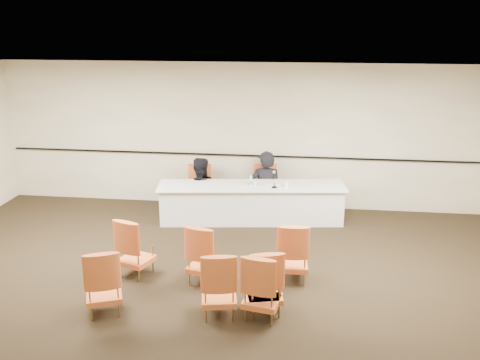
{
  "coord_description": "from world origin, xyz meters",
  "views": [
    {
      "loc": [
        1.41,
        -6.74,
        3.87
      ],
      "look_at": [
        0.23,
        2.6,
        0.98
      ],
      "focal_mm": 40.0,
      "sensor_mm": 36.0,
      "label": 1
    }
  ],
  "objects_px": {
    "aud_chair_back_right": "(262,286)",
    "drinking_glass": "(255,183)",
    "aud_chair_front_left": "(135,246)",
    "aud_chair_extra": "(264,281)",
    "aud_chair_front_right": "(292,251)",
    "microphone": "(275,180)",
    "coffee_cup": "(286,184)",
    "panelist_main": "(266,194)",
    "aud_chair_back_mid": "(219,283)",
    "aud_chair_back_left": "(103,280)",
    "panelist_second": "(199,195)",
    "panel_table": "(251,203)",
    "water_bottle": "(251,180)",
    "panelist_main_chair": "(266,189)",
    "panelist_second_chair": "(199,189)",
    "aud_chair_front_mid": "(205,253)"
  },
  "relations": [
    {
      "from": "aud_chair_back_right",
      "to": "drinking_glass",
      "type": "bearing_deg",
      "value": 108.1
    },
    {
      "from": "panelist_second_chair",
      "to": "aud_chair_front_left",
      "type": "relative_size",
      "value": 1.0
    },
    {
      "from": "aud_chair_front_right",
      "to": "panelist_second",
      "type": "bearing_deg",
      "value": 122.06
    },
    {
      "from": "aud_chair_back_left",
      "to": "panelist_second",
      "type": "bearing_deg",
      "value": 61.07
    },
    {
      "from": "water_bottle",
      "to": "aud_chair_front_right",
      "type": "bearing_deg",
      "value": -69.7
    },
    {
      "from": "aud_chair_extra",
      "to": "aud_chair_front_right",
      "type": "bearing_deg",
      "value": 56.22
    },
    {
      "from": "coffee_cup",
      "to": "aud_chair_extra",
      "type": "bearing_deg",
      "value": -92.54
    },
    {
      "from": "panelist_second_chair",
      "to": "aud_chair_front_mid",
      "type": "bearing_deg",
      "value": -84.28
    },
    {
      "from": "panelist_main",
      "to": "panelist_second_chair",
      "type": "height_order",
      "value": "panelist_main"
    },
    {
      "from": "panelist_main",
      "to": "aud_chair_back_mid",
      "type": "height_order",
      "value": "panelist_main"
    },
    {
      "from": "panelist_main",
      "to": "drinking_glass",
      "type": "distance_m",
      "value": 0.74
    },
    {
      "from": "panel_table",
      "to": "water_bottle",
      "type": "xyz_separation_m",
      "value": [
        -0.02,
        0.0,
        0.47
      ]
    },
    {
      "from": "coffee_cup",
      "to": "aud_chair_front_right",
      "type": "relative_size",
      "value": 0.14
    },
    {
      "from": "panelist_second",
      "to": "microphone",
      "type": "xyz_separation_m",
      "value": [
        1.57,
        -0.51,
        0.54
      ]
    },
    {
      "from": "drinking_glass",
      "to": "coffee_cup",
      "type": "xyz_separation_m",
      "value": [
        0.6,
        -0.05,
        0.01
      ]
    },
    {
      "from": "panelist_main",
      "to": "aud_chair_back_left",
      "type": "bearing_deg",
      "value": 61.45
    },
    {
      "from": "panel_table",
      "to": "panelist_main_chair",
      "type": "bearing_deg",
      "value": 61.08
    },
    {
      "from": "panelist_second",
      "to": "aud_chair_back_right",
      "type": "relative_size",
      "value": 1.68
    },
    {
      "from": "water_bottle",
      "to": "panelist_main_chair",
      "type": "bearing_deg",
      "value": 66.87
    },
    {
      "from": "panelist_main",
      "to": "coffee_cup",
      "type": "height_order",
      "value": "panelist_main"
    },
    {
      "from": "drinking_glass",
      "to": "panelist_second",
      "type": "bearing_deg",
      "value": 160.34
    },
    {
      "from": "aud_chair_extra",
      "to": "aud_chair_back_mid",
      "type": "bearing_deg",
      "value": 179.44
    },
    {
      "from": "microphone",
      "to": "coffee_cup",
      "type": "bearing_deg",
      "value": 1.44
    },
    {
      "from": "water_bottle",
      "to": "panel_table",
      "type": "bearing_deg",
      "value": -8.5
    },
    {
      "from": "water_bottle",
      "to": "aud_chair_back_right",
      "type": "relative_size",
      "value": 0.22
    },
    {
      "from": "panelist_main",
      "to": "aud_chair_back_right",
      "type": "xyz_separation_m",
      "value": [
        0.28,
        -4.11,
        0.1
      ]
    },
    {
      "from": "panelist_second",
      "to": "panelist_main",
      "type": "bearing_deg",
      "value": 173.31
    },
    {
      "from": "aud_chair_back_left",
      "to": "aud_chair_back_mid",
      "type": "relative_size",
      "value": 1.0
    },
    {
      "from": "aud_chair_front_left",
      "to": "aud_chair_back_left",
      "type": "bearing_deg",
      "value": -75.35
    },
    {
      "from": "panelist_main",
      "to": "aud_chair_front_left",
      "type": "bearing_deg",
      "value": 55.51
    },
    {
      "from": "aud_chair_front_right",
      "to": "aud_chair_back_right",
      "type": "height_order",
      "value": "same"
    },
    {
      "from": "drinking_glass",
      "to": "coffee_cup",
      "type": "bearing_deg",
      "value": -4.38
    },
    {
      "from": "panel_table",
      "to": "panelist_main",
      "type": "distance_m",
      "value": 0.62
    },
    {
      "from": "water_bottle",
      "to": "aud_chair_front_mid",
      "type": "bearing_deg",
      "value": -98.71
    },
    {
      "from": "microphone",
      "to": "water_bottle",
      "type": "relative_size",
      "value": 1.46
    },
    {
      "from": "panelist_second",
      "to": "panelist_second_chair",
      "type": "distance_m",
      "value": 0.13
    },
    {
      "from": "drinking_glass",
      "to": "aud_chair_front_right",
      "type": "relative_size",
      "value": 0.11
    },
    {
      "from": "aud_chair_front_right",
      "to": "aud_chair_back_mid",
      "type": "bearing_deg",
      "value": -133.13
    },
    {
      "from": "water_bottle",
      "to": "aud_chair_front_mid",
      "type": "relative_size",
      "value": 0.22
    },
    {
      "from": "aud_chair_front_left",
      "to": "aud_chair_back_right",
      "type": "bearing_deg",
      "value": -6.88
    },
    {
      "from": "aud_chair_front_mid",
      "to": "aud_chair_extra",
      "type": "height_order",
      "value": "same"
    },
    {
      "from": "panelist_main_chair",
      "to": "water_bottle",
      "type": "relative_size",
      "value": 4.63
    },
    {
      "from": "panelist_second_chair",
      "to": "aud_chair_front_right",
      "type": "height_order",
      "value": "same"
    },
    {
      "from": "panel_table",
      "to": "aud_chair_back_left",
      "type": "distance_m",
      "value": 4.0
    },
    {
      "from": "aud_chair_front_right",
      "to": "aud_chair_back_left",
      "type": "distance_m",
      "value": 2.79
    },
    {
      "from": "panelist_main_chair",
      "to": "panelist_second",
      "type": "xyz_separation_m",
      "value": [
        -1.35,
        -0.17,
        -0.13
      ]
    },
    {
      "from": "aud_chair_front_mid",
      "to": "aud_chair_back_left",
      "type": "xyz_separation_m",
      "value": [
        -1.2,
        -1.02,
        0.0
      ]
    },
    {
      "from": "microphone",
      "to": "aud_chair_back_mid",
      "type": "relative_size",
      "value": 0.32
    },
    {
      "from": "panelist_second",
      "to": "aud_chair_back_right",
      "type": "height_order",
      "value": "panelist_second"
    },
    {
      "from": "aud_chair_back_right",
      "to": "panelist_second_chair",
      "type": "bearing_deg",
      "value": 123.43
    }
  ]
}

